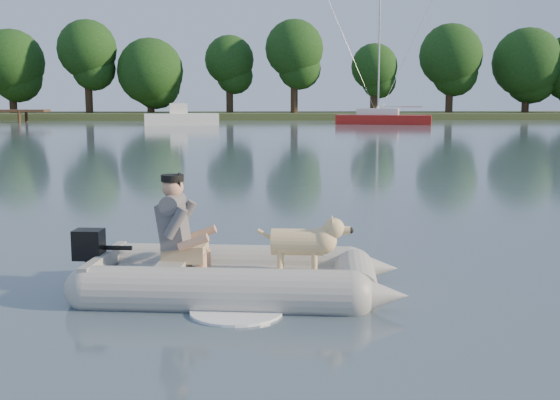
{
  "coord_description": "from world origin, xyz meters",
  "views": [
    {
      "loc": [
        -0.21,
        -6.4,
        1.98
      ],
      "look_at": [
        0.12,
        2.02,
        0.75
      ],
      "focal_mm": 45.0,
      "sensor_mm": 36.0,
      "label": 1
    }
  ],
  "objects_px": {
    "sailboat": "(383,119)",
    "motorboat": "(181,111)",
    "dog": "(297,247)",
    "dinghy": "(238,240)",
    "man": "(175,222)"
  },
  "relations": [
    {
      "from": "motorboat",
      "to": "man",
      "type": "bearing_deg",
      "value": -91.44
    },
    {
      "from": "dog",
      "to": "man",
      "type": "bearing_deg",
      "value": 180.0
    },
    {
      "from": "dinghy",
      "to": "sailboat",
      "type": "bearing_deg",
      "value": 84.16
    },
    {
      "from": "man",
      "to": "dog",
      "type": "relative_size",
      "value": 1.16
    },
    {
      "from": "man",
      "to": "sailboat",
      "type": "height_order",
      "value": "sailboat"
    },
    {
      "from": "dog",
      "to": "motorboat",
      "type": "height_order",
      "value": "motorboat"
    },
    {
      "from": "motorboat",
      "to": "sailboat",
      "type": "bearing_deg",
      "value": -2.79
    },
    {
      "from": "man",
      "to": "motorboat",
      "type": "distance_m",
      "value": 45.24
    },
    {
      "from": "sailboat",
      "to": "motorboat",
      "type": "bearing_deg",
      "value": -160.52
    },
    {
      "from": "dinghy",
      "to": "dog",
      "type": "xyz_separation_m",
      "value": [
        0.61,
        -0.02,
        -0.07
      ]
    },
    {
      "from": "dinghy",
      "to": "dog",
      "type": "relative_size",
      "value": 4.97
    },
    {
      "from": "man",
      "to": "dog",
      "type": "distance_m",
      "value": 1.28
    },
    {
      "from": "man",
      "to": "motorboat",
      "type": "relative_size",
      "value": 0.18
    },
    {
      "from": "man",
      "to": "dog",
      "type": "xyz_separation_m",
      "value": [
        1.25,
        -0.14,
        -0.24
      ]
    },
    {
      "from": "man",
      "to": "sailboat",
      "type": "relative_size",
      "value": 0.1
    }
  ]
}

